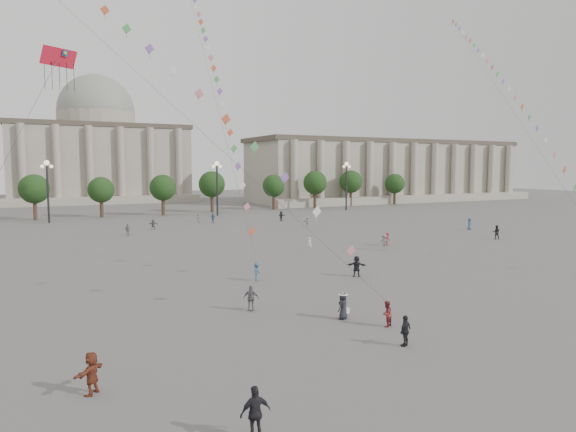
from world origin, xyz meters
name	(u,v)px	position (x,y,z in m)	size (l,w,h in m)	color
ground	(356,321)	(0.00, 0.00, 0.00)	(360.00, 360.00, 0.00)	#4E4C49
hall_east	(388,171)	(75.00, 93.89, 8.43)	(84.00, 26.22, 17.20)	gray
hall_central	(98,150)	(0.00, 129.22, 14.23)	(48.30, 34.30, 35.50)	gray
tree_row	(131,188)	(0.00, 78.00, 5.39)	(137.12, 5.12, 8.00)	#36251B
lamp_post_mid_west	(47,180)	(-15.00, 70.00, 7.35)	(2.00, 0.90, 10.65)	#262628
lamp_post_mid_east	(217,178)	(15.00, 70.00, 7.35)	(2.00, 0.90, 10.65)	#262628
lamp_post_far_east	(346,177)	(45.00, 70.00, 7.35)	(2.00, 0.90, 10.65)	#262628
person_crowd_0	(213,218)	(9.84, 57.32, 0.89)	(1.04, 0.43, 1.78)	#395C81
person_crowd_3	(357,266)	(7.34, 10.71, 0.91)	(1.69, 0.54, 1.82)	black
person_crowd_4	(198,218)	(7.82, 59.09, 0.79)	(1.47, 0.47, 1.59)	#B5B5B0
person_crowd_6	(384,242)	(18.20, 21.08, 0.94)	(1.21, 0.70, 1.88)	slate
person_crowd_7	(308,222)	(21.60, 45.31, 0.81)	(1.50, 0.48, 1.62)	#B5B5B1
person_crowd_8	(387,239)	(20.78, 23.86, 0.78)	(1.01, 0.58, 1.56)	maroon
person_crowd_9	(281,216)	(21.94, 55.62, 0.87)	(1.61, 0.51, 1.74)	#222328
person_crowd_12	(153,224)	(-1.11, 52.94, 0.79)	(1.47, 0.47, 1.58)	slate
person_crowd_13	(310,244)	(10.46, 24.69, 0.77)	(0.56, 0.37, 1.54)	silver
person_crowd_15	(496,232)	(36.99, 21.79, 0.93)	(0.90, 0.70, 1.85)	black
person_crowd_16	(128,230)	(-5.84, 47.18, 0.83)	(0.98, 0.41, 1.67)	slate
person_crowd_18	(469,224)	(41.88, 31.13, 0.89)	(0.87, 0.57, 1.79)	#345476
tourist_1	(255,413)	(-10.99, -10.00, 0.96)	(1.13, 0.47, 1.92)	black
tourist_2	(92,373)	(-15.68, -3.64, 0.91)	(1.68, 0.53, 1.81)	brown
tourist_3	(251,298)	(-4.96, 4.88, 0.86)	(1.01, 0.42, 1.73)	slate
tourist_4	(405,331)	(-0.24, -4.95, 0.83)	(0.98, 0.41, 1.67)	black
kite_flyer_0	(387,314)	(0.95, -1.80, 0.78)	(0.75, 0.59, 1.55)	maroon
kite_flyer_1	(257,272)	(-1.04, 13.03, 0.77)	(1.00, 0.57, 1.55)	#345275
hat_person	(343,305)	(-0.54, 0.64, 0.88)	(0.97, 0.84, 1.69)	black
dragon_kite	(58,71)	(-15.87, 8.15, 15.12)	(4.55, 3.55, 16.83)	red
kite_train_mid	(201,28)	(2.42, 38.52, 26.87)	(7.26, 48.15, 67.84)	#3F3F3F
kite_train_east	(500,82)	(41.33, 25.87, 21.24)	(28.61, 47.68, 67.48)	#3F3F3F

